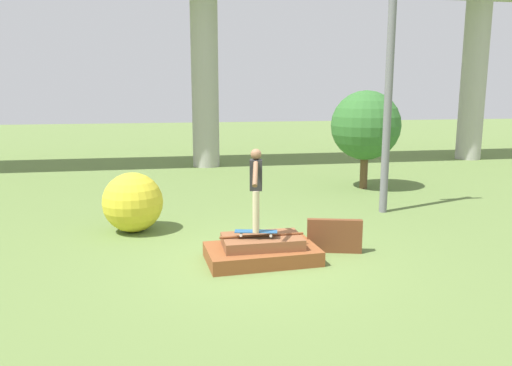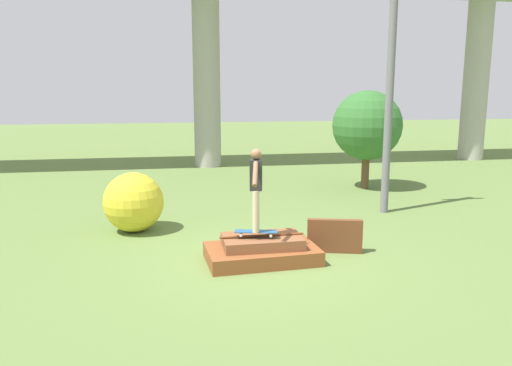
{
  "view_description": "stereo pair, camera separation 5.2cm",
  "coord_description": "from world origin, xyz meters",
  "px_view_note": "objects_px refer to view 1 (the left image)",
  "views": [
    {
      "loc": [
        -1.75,
        -8.78,
        3.18
      ],
      "look_at": [
        -0.12,
        -0.06,
        1.51
      ],
      "focal_mm": 35.0,
      "sensor_mm": 36.0,
      "label": 1
    },
    {
      "loc": [
        -1.7,
        -8.79,
        3.18
      ],
      "look_at": [
        -0.12,
        -0.06,
        1.51
      ],
      "focal_mm": 35.0,
      "sensor_mm": 36.0,
      "label": 2
    }
  ],
  "objects_px": {
    "skateboard": "(256,232)",
    "skater": "(256,185)",
    "utility_pole": "(389,86)",
    "tree_behind_left": "(366,126)",
    "bush_yellow_flowering": "(133,202)"
  },
  "relations": [
    {
      "from": "skateboard",
      "to": "utility_pole",
      "type": "xyz_separation_m",
      "value": [
        3.99,
        3.21,
        2.66
      ]
    },
    {
      "from": "utility_pole",
      "to": "tree_behind_left",
      "type": "distance_m",
      "value": 3.41
    },
    {
      "from": "skater",
      "to": "utility_pole",
      "type": "distance_m",
      "value": 5.42
    },
    {
      "from": "utility_pole",
      "to": "tree_behind_left",
      "type": "relative_size",
      "value": 1.99
    },
    {
      "from": "skateboard",
      "to": "utility_pole",
      "type": "height_order",
      "value": "utility_pole"
    },
    {
      "from": "skater",
      "to": "bush_yellow_flowering",
      "type": "relative_size",
      "value": 1.13
    },
    {
      "from": "tree_behind_left",
      "to": "skateboard",
      "type": "bearing_deg",
      "value": -126.88
    },
    {
      "from": "skateboard",
      "to": "tree_behind_left",
      "type": "relative_size",
      "value": 0.26
    },
    {
      "from": "skateboard",
      "to": "skater",
      "type": "xyz_separation_m",
      "value": [
        0.0,
        -0.0,
        0.89
      ]
    },
    {
      "from": "bush_yellow_flowering",
      "to": "skateboard",
      "type": "bearing_deg",
      "value": -47.21
    },
    {
      "from": "skater",
      "to": "utility_pole",
      "type": "relative_size",
      "value": 0.24
    },
    {
      "from": "skateboard",
      "to": "bush_yellow_flowering",
      "type": "height_order",
      "value": "bush_yellow_flowering"
    },
    {
      "from": "skateboard",
      "to": "tree_behind_left",
      "type": "xyz_separation_m",
      "value": [
        4.73,
        6.3,
        1.45
      ]
    },
    {
      "from": "utility_pole",
      "to": "skater",
      "type": "bearing_deg",
      "value": -141.25
    },
    {
      "from": "utility_pole",
      "to": "tree_behind_left",
      "type": "bearing_deg",
      "value": 76.64
    }
  ]
}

